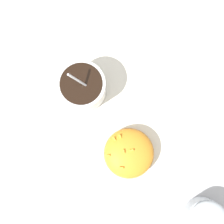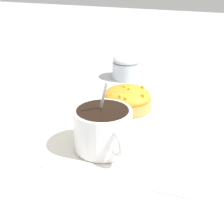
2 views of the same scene
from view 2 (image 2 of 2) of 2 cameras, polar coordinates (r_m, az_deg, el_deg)
The scene contains 5 objects.
ground_plane at distance 0.55m, azimuth 0.12°, elevation -2.55°, with size 3.00×3.00×0.00m, color #B2B2B7.
paper_napkin at distance 0.55m, azimuth 0.12°, elevation -2.41°, with size 0.32×0.33×0.00m.
coffee_cup at distance 0.46m, azimuth -1.62°, elevation -2.86°, with size 0.09×0.10×0.11m.
frosted_pastry at distance 0.60m, azimuth 3.12°, elevation 2.45°, with size 0.09×0.09×0.05m.
sugar_bowl at distance 0.77m, azimuth 2.74°, elevation 8.31°, with size 0.07×0.07×0.06m.
Camera 2 is at (0.45, 0.18, 0.26)m, focal length 50.00 mm.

